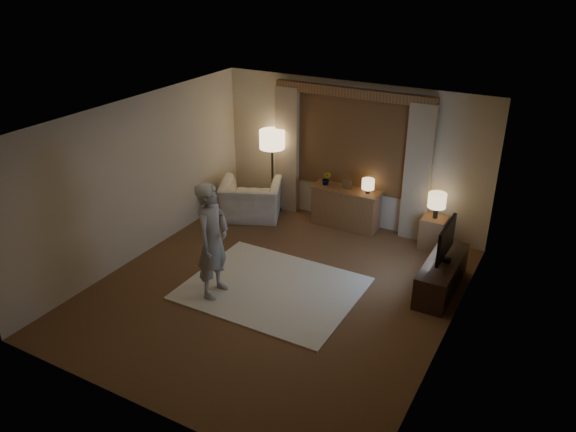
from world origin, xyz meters
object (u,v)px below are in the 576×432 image
Objects in this scene: sideboard at (346,209)px; armchair at (251,200)px; side_table at (433,233)px; tv_stand at (441,276)px; person at (213,241)px.

armchair is at bearing -162.94° from sideboard.
sideboard is at bearing 172.92° from armchair.
armchair is 1.95× the size of side_table.
person is (-2.87, -1.69, 0.64)m from tv_stand.
sideboard is 1.63m from side_table.
sideboard is at bearing 148.32° from tv_stand.
tv_stand is 0.81× the size of person.
armchair is 0.63× the size of person.
sideboard is 0.69× the size of person.
armchair reaches higher than side_table.
person is (0.94, -2.47, 0.53)m from armchair.
armchair is (-1.70, -0.52, 0.01)m from sideboard.
person reaches higher than sideboard.
person is at bearing -104.20° from sideboard.
side_table is at bearing 163.93° from armchair.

